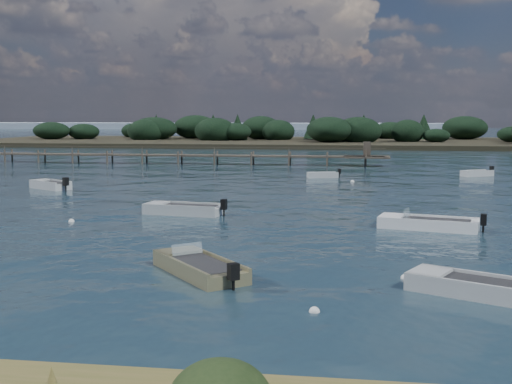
# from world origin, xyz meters

# --- Properties ---
(ground) EXTENTS (400.00, 400.00, 0.00)m
(ground) POSITION_xyz_m (0.00, 60.00, 0.00)
(ground) COLOR #142530
(ground) RESTS_ON ground
(dinghy_mid_white_a) EXTENTS (5.27, 2.92, 1.21)m
(dinghy_mid_white_a) POSITION_xyz_m (5.84, 8.14, 0.16)
(dinghy_mid_white_a) COLOR white
(dinghy_mid_white_a) RESTS_ON ground
(dinghy_near_olive) EXTENTS (4.20, 4.60, 1.20)m
(dinghy_near_olive) POSITION_xyz_m (-3.45, -2.49, 0.16)
(dinghy_near_olive) COLOR #6D6949
(dinghy_near_olive) RESTS_ON ground
(tender_far_grey) EXTENTS (3.90, 3.15, 1.30)m
(tender_far_grey) POSITION_xyz_m (-20.89, 21.97, 0.18)
(tender_far_grey) COLOR #A3A8AA
(tender_far_grey) RESTS_ON ground
(dinghy_mid_grey) EXTENTS (4.94, 2.36, 1.23)m
(dinghy_mid_grey) POSITION_xyz_m (-7.52, 11.07, 0.17)
(dinghy_mid_grey) COLOR #A3A8AA
(dinghy_mid_grey) RESTS_ON ground
(tender_far_grey_b) EXTENTS (3.28, 2.50, 1.14)m
(tender_far_grey_b) POSITION_xyz_m (13.83, 37.24, 0.16)
(tender_far_grey_b) COLOR #A3A8AA
(tender_far_grey_b) RESTS_ON ground
(tender_far_white) EXTENTS (3.12, 1.77, 1.05)m
(tender_far_white) POSITION_xyz_m (-0.38, 33.71, 0.15)
(tender_far_white) COLOR #A3A8AA
(tender_far_white) RESTS_ON ground
(dinghy_extra_a) EXTENTS (4.92, 3.59, 1.16)m
(dinghy_extra_a) POSITION_xyz_m (6.10, -4.00, 0.16)
(dinghy_extra_a) COLOR #A3A8AA
(dinghy_extra_a) RESTS_ON ground
(buoy_a) EXTENTS (0.32, 0.32, 0.32)m
(buoy_a) POSITION_xyz_m (0.89, -6.39, 0.00)
(buoy_a) COLOR white
(buoy_a) RESTS_ON ground
(buoy_c) EXTENTS (0.32, 0.32, 0.32)m
(buoy_c) POSITION_xyz_m (-12.80, 7.62, 0.00)
(buoy_c) COLOR white
(buoy_c) RESTS_ON ground
(buoy_e) EXTENTS (0.32, 0.32, 0.32)m
(buoy_e) POSITION_xyz_m (2.28, 30.57, 0.00)
(buoy_e) COLOR white
(buoy_e) RESTS_ON ground
(buoy_extra_b) EXTENTS (0.32, 0.32, 0.32)m
(buoy_extra_b) POSITION_xyz_m (3.85, -2.11, 0.00)
(buoy_extra_b) COLOR white
(buoy_extra_b) RESTS_ON ground
(jetty) EXTENTS (64.50, 3.20, 3.40)m
(jetty) POSITION_xyz_m (-21.74, 47.99, 0.98)
(jetty) COLOR #483F35
(jetty) RESTS_ON ground
(far_headland) EXTENTS (190.00, 40.00, 5.80)m
(far_headland) POSITION_xyz_m (25.00, 100.00, 1.96)
(far_headland) COLOR black
(far_headland) RESTS_ON ground
(distant_haze) EXTENTS (280.00, 20.00, 2.40)m
(distant_haze) POSITION_xyz_m (-90.00, 230.00, 0.00)
(distant_haze) COLOR #8F9DB0
(distant_haze) RESTS_ON ground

